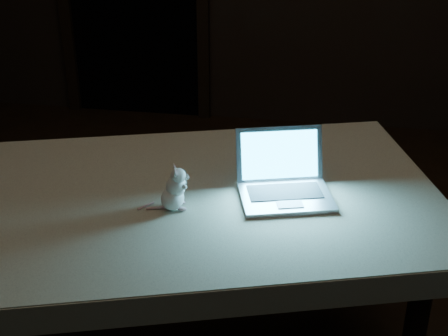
# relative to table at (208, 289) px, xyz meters

# --- Properties ---
(table) EXTENTS (1.64, 1.30, 0.77)m
(table) POSITION_rel_table_xyz_m (0.00, 0.00, 0.00)
(table) COLOR black
(table) RESTS_ON floor
(tablecloth) EXTENTS (1.74, 1.39, 0.09)m
(tablecloth) POSITION_rel_table_xyz_m (0.05, -0.01, 0.35)
(tablecloth) COLOR beige
(tablecloth) RESTS_ON table
(laptop) EXTENTS (0.35, 0.32, 0.20)m
(laptop) POSITION_rel_table_xyz_m (0.26, 0.00, 0.49)
(laptop) COLOR #A6A6AB
(laptop) RESTS_ON tablecloth
(plush_mouse) EXTENTS (0.14, 0.14, 0.15)m
(plush_mouse) POSITION_rel_table_xyz_m (-0.09, -0.11, 0.46)
(plush_mouse) COLOR white
(plush_mouse) RESTS_ON tablecloth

